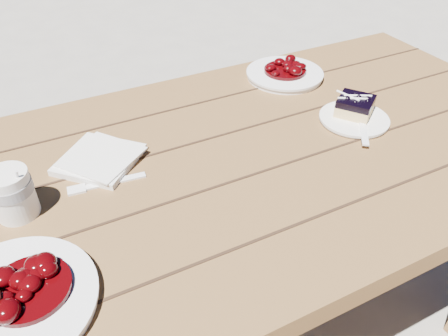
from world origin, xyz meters
name	(u,v)px	position (x,y,z in m)	size (l,w,h in m)	color
picnic_table	(156,236)	(0.00, 0.00, 0.59)	(2.00, 1.55, 0.75)	brown
main_plate	(11,305)	(-0.28, -0.19, 0.76)	(0.25, 0.25, 0.02)	white
goulash_stew	(26,282)	(-0.25, -0.19, 0.79)	(0.13, 0.13, 0.04)	#3A0204
dessert_plate	(354,119)	(0.52, -0.01, 0.76)	(0.16, 0.16, 0.01)	white
blueberry_cake	(355,106)	(0.53, 0.00, 0.78)	(0.11, 0.11, 0.05)	#E8C77E
fork_dessert	(363,130)	(0.50, -0.07, 0.76)	(0.03, 0.16, 0.01)	white
coffee_cup	(12,194)	(-0.24, 0.02, 0.80)	(0.08, 0.08, 0.09)	white
napkin_stack	(99,159)	(-0.07, 0.11, 0.76)	(0.15, 0.15, 0.01)	white
fork_table	(115,181)	(-0.06, 0.03, 0.75)	(0.03, 0.16, 0.01)	white
second_plate	(285,75)	(0.50, 0.27, 0.76)	(0.21, 0.21, 0.02)	white
second_stew	(285,65)	(0.50, 0.27, 0.79)	(0.12, 0.12, 0.04)	#3A0204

